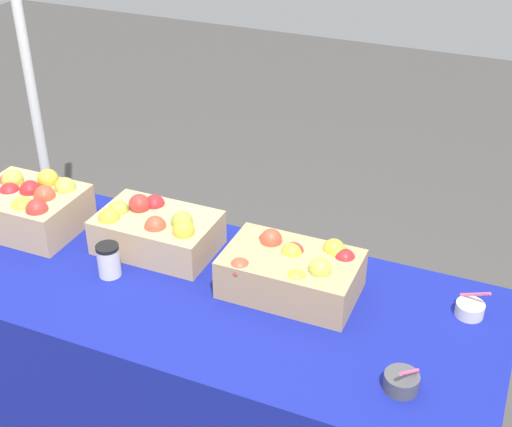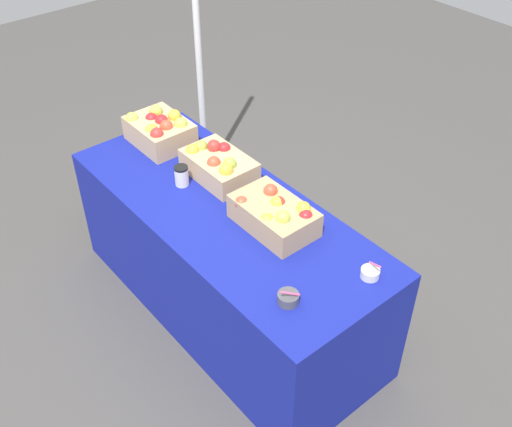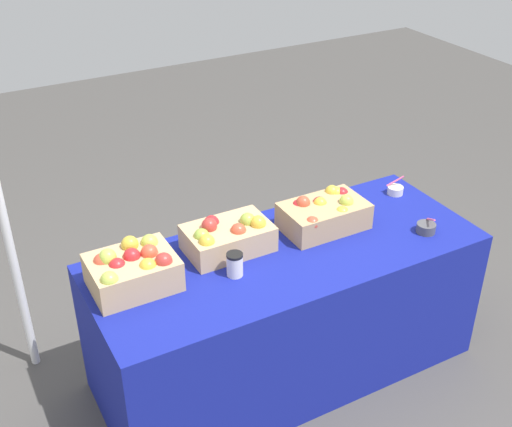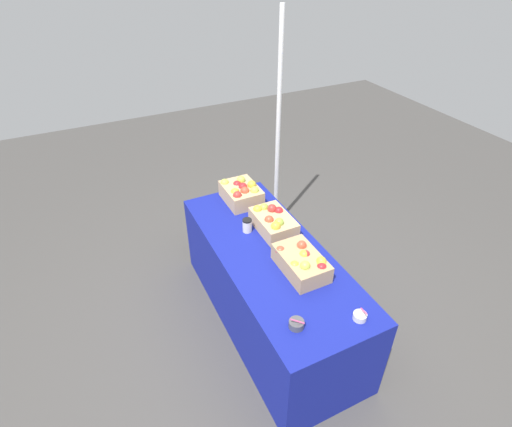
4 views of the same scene
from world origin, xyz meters
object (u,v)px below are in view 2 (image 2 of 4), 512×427
Objects in this scene: apple_crate_right at (275,214)px; tent_pole at (197,34)px; apple_crate_left at (160,130)px; sample_bowl_near at (288,298)px; coffee_cup at (182,176)px; sample_bowl_mid at (370,273)px; apple_crate_middle at (218,165)px.

tent_pole is (-1.42, 0.57, 0.30)m from apple_crate_right.
apple_crate_left reaches higher than sample_bowl_near.
apple_crate_left reaches higher than coffee_cup.
sample_bowl_mid is at bearing 12.67° from coffee_cup.
sample_bowl_mid is at bearing -13.66° from tent_pole.
apple_crate_right is 4.27× the size of sample_bowl_near.
tent_pole reaches higher than apple_crate_left.
sample_bowl_mid is 2.04m from tent_pole.
sample_bowl_near is 2.06m from tent_pole.
sample_bowl_near is at bearing -19.58° from apple_crate_middle.
sample_bowl_mid is (0.53, 0.10, -0.05)m from apple_crate_right.
tent_pole is at bearing 139.27° from coffee_cup.
coffee_cup is at bearing -18.15° from apple_crate_left.
tent_pole is at bearing 149.74° from apple_crate_middle.
apple_crate_middle is 0.96× the size of apple_crate_right.
apple_crate_left is at bearing -175.87° from sample_bowl_mid.
apple_crate_middle reaches higher than coffee_cup.
tent_pole is (-1.83, 0.86, 0.35)m from sample_bowl_near.
sample_bowl_mid is at bearing 2.89° from apple_crate_middle.
coffee_cup is at bearing 172.32° from sample_bowl_near.
apple_crate_right is at bearing 145.40° from sample_bowl_near.
tent_pole is at bearing 125.48° from apple_crate_left.
apple_crate_left is 1.54m from sample_bowl_mid.
apple_crate_middle is at bearing 175.12° from apple_crate_right.
sample_bowl_mid is 0.89× the size of coffee_cup.
sample_bowl_near is at bearing -10.90° from apple_crate_left.
apple_crate_left is 0.92× the size of apple_crate_middle.
tent_pole reaches higher than sample_bowl_near.
coffee_cup is (-1.11, -0.25, 0.03)m from sample_bowl_mid.
apple_crate_left is at bearing 169.10° from sample_bowl_near.
apple_crate_left is at bearing -54.52° from tent_pole.
apple_crate_middle is at bearing 6.80° from apple_crate_left.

